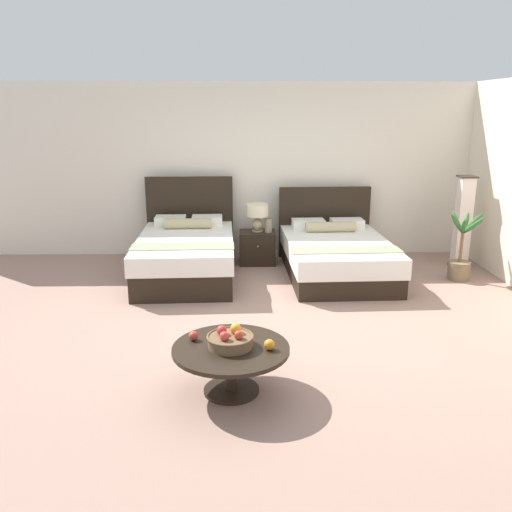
# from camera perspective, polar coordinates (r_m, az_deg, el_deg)

# --- Properties ---
(ground_plane) EXTENTS (10.28, 9.45, 0.02)m
(ground_plane) POSITION_cam_1_polar(r_m,az_deg,el_deg) (5.98, 1.14, -6.99)
(ground_plane) COLOR #9B7769
(wall_back) EXTENTS (10.28, 0.12, 2.66)m
(wall_back) POSITION_cam_1_polar(r_m,az_deg,el_deg) (8.50, 0.35, 9.10)
(wall_back) COLOR silver
(wall_back) RESTS_ON ground
(bed_near_window) EXTENTS (1.38, 2.21, 1.26)m
(bed_near_window) POSITION_cam_1_polar(r_m,az_deg,el_deg) (7.52, -7.40, 0.30)
(bed_near_window) COLOR black
(bed_near_window) RESTS_ON ground
(bed_near_corner) EXTENTS (1.47, 2.17, 1.10)m
(bed_near_corner) POSITION_cam_1_polar(r_m,az_deg,el_deg) (7.60, 8.50, 0.16)
(bed_near_corner) COLOR black
(bed_near_corner) RESTS_ON ground
(nightstand) EXTENTS (0.54, 0.45, 0.49)m
(nightstand) POSITION_cam_1_polar(r_m,az_deg,el_deg) (8.07, 0.15, 0.92)
(nightstand) COLOR black
(nightstand) RESTS_ON ground
(table_lamp) EXTENTS (0.32, 0.32, 0.41)m
(table_lamp) POSITION_cam_1_polar(r_m,az_deg,el_deg) (7.98, 0.14, 4.55)
(table_lamp) COLOR tan
(table_lamp) RESTS_ON nightstand
(vase) EXTENTS (0.11, 0.11, 0.21)m
(vase) POSITION_cam_1_polar(r_m,az_deg,el_deg) (7.96, 1.32, 3.28)
(vase) COLOR gray
(vase) RESTS_ON nightstand
(coffee_table) EXTENTS (0.96, 0.96, 0.40)m
(coffee_table) POSITION_cam_1_polar(r_m,az_deg,el_deg) (4.45, -2.68, -10.59)
(coffee_table) COLOR black
(coffee_table) RESTS_ON ground
(fruit_bowl) EXTENTS (0.39, 0.39, 0.17)m
(fruit_bowl) POSITION_cam_1_polar(r_m,az_deg,el_deg) (4.40, -2.76, -8.85)
(fruit_bowl) COLOR brown
(fruit_bowl) RESTS_ON coffee_table
(loose_apple) EXTENTS (0.08, 0.08, 0.08)m
(loose_apple) POSITION_cam_1_polar(r_m,az_deg,el_deg) (4.54, -6.67, -8.43)
(loose_apple) COLOR #B63B2C
(loose_apple) RESTS_ON coffee_table
(loose_orange) EXTENTS (0.09, 0.09, 0.09)m
(loose_orange) POSITION_cam_1_polar(r_m,az_deg,el_deg) (4.35, 1.43, -9.40)
(loose_orange) COLOR orange
(loose_orange) RESTS_ON coffee_table
(floor_lamp_corner) EXTENTS (0.24, 0.24, 1.35)m
(floor_lamp_corner) POSITION_cam_1_polar(r_m,az_deg,el_deg) (8.33, 21.13, 3.35)
(floor_lamp_corner) COLOR #332A24
(floor_lamp_corner) RESTS_ON ground
(potted_palm) EXTENTS (0.46, 0.53, 0.95)m
(potted_palm) POSITION_cam_1_polar(r_m,az_deg,el_deg) (7.81, 20.90, -0.26)
(potted_palm) COLOR brown
(potted_palm) RESTS_ON ground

